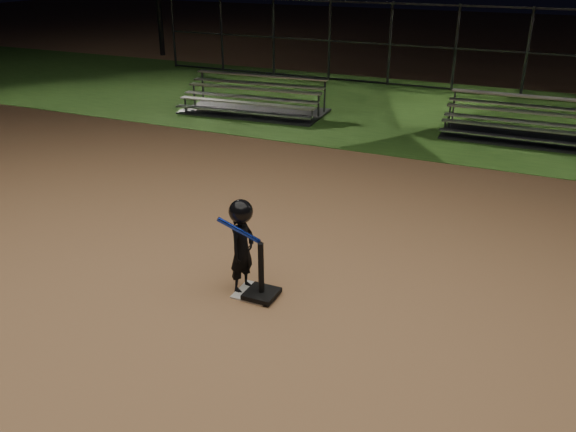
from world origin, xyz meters
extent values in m
plane|color=#AA774D|center=(0.00, 0.00, 0.00)|extent=(80.00, 80.00, 0.00)
cube|color=#2C541B|center=(0.00, 10.00, 0.01)|extent=(60.00, 8.00, 0.01)
cube|color=beige|center=(0.00, 0.00, 0.01)|extent=(0.45, 0.45, 0.02)
cube|color=black|center=(0.12, -0.04, 0.05)|extent=(0.38, 0.38, 0.06)
cylinder|color=black|center=(0.12, -0.04, 0.41)|extent=(0.07, 0.07, 0.65)
imported|color=black|center=(-0.18, 0.04, 0.54)|extent=(0.31, 0.43, 1.09)
sphere|color=black|center=(-0.18, 0.04, 1.07)|extent=(0.29, 0.29, 0.29)
cylinder|color=blue|center=(-0.13, -0.11, 0.89)|extent=(0.45, 0.33, 0.38)
cylinder|color=black|center=(0.03, 0.01, 0.74)|extent=(0.17, 0.13, 0.14)
cube|color=silver|center=(-4.17, 7.59, 0.37)|extent=(3.68, 0.48, 0.04)
cube|color=silver|center=(-4.15, 7.34, 0.20)|extent=(3.68, 0.48, 0.03)
cube|color=silver|center=(-4.20, 8.10, 0.62)|extent=(3.68, 0.48, 0.04)
cube|color=silver|center=(-4.19, 7.84, 0.46)|extent=(3.68, 0.48, 0.03)
cube|color=silver|center=(-4.24, 8.60, 0.88)|extent=(3.68, 0.48, 0.04)
cube|color=silver|center=(-4.22, 8.34, 0.72)|extent=(3.68, 0.48, 0.03)
cube|color=#38383D|center=(-4.20, 8.10, 0.03)|extent=(3.79, 2.04, 0.06)
cube|color=#A6A6AB|center=(2.47, 8.02, 0.36)|extent=(3.56, 0.24, 0.04)
cube|color=#A6A6AB|center=(2.47, 7.78, 0.20)|extent=(3.56, 0.24, 0.03)
cube|color=#A6A6AB|center=(2.47, 8.51, 0.61)|extent=(3.56, 0.24, 0.04)
cube|color=#A6A6AB|center=(2.47, 8.26, 0.45)|extent=(3.56, 0.24, 0.03)
cube|color=#A6A6AB|center=(2.46, 9.00, 0.85)|extent=(3.56, 0.24, 0.04)
cube|color=#A6A6AB|center=(2.47, 8.75, 0.69)|extent=(3.56, 0.24, 0.03)
cube|color=#38383D|center=(2.47, 8.51, 0.03)|extent=(3.57, 1.76, 0.05)
cube|color=#38383D|center=(0.00, 13.00, 0.05)|extent=(20.00, 0.05, 0.05)
cube|color=#38383D|center=(0.00, 13.00, 1.25)|extent=(20.00, 0.05, 0.05)
cube|color=#38383D|center=(0.00, 13.00, 2.45)|extent=(20.00, 0.05, 0.05)
cylinder|color=#38383D|center=(-10.00, 13.00, 1.25)|extent=(0.08, 0.08, 2.50)
cylinder|color=#38383D|center=(-5.00, 13.00, 1.25)|extent=(0.08, 0.08, 2.50)
cylinder|color=#38383D|center=(0.00, 13.00, 1.25)|extent=(0.08, 0.08, 2.50)
camera|label=1|loc=(3.03, -5.65, 3.89)|focal=37.37mm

